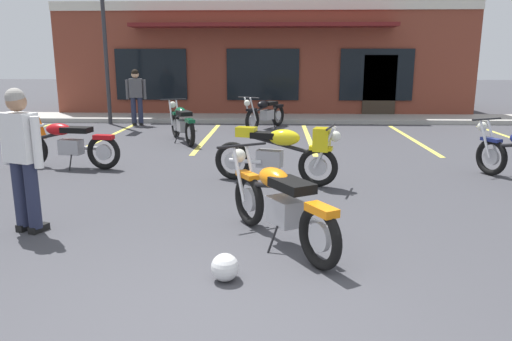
# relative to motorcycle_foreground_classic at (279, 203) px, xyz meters

# --- Properties ---
(ground_plane) EXTENTS (80.00, 80.00, 0.00)m
(ground_plane) POSITION_rel_motorcycle_foreground_classic_xyz_m (-0.51, 2.24, -0.46)
(ground_plane) COLOR #3D3D42
(sidewalk_kerb) EXTENTS (22.00, 1.80, 0.14)m
(sidewalk_kerb) POSITION_rel_motorcycle_foreground_classic_xyz_m (-0.51, 10.87, -0.39)
(sidewalk_kerb) COLOR #A8A59E
(sidewalk_kerb) RESTS_ON ground_plane
(brick_storefront_building) EXTENTS (14.25, 7.29, 3.83)m
(brick_storefront_building) POSITION_rel_motorcycle_foreground_classic_xyz_m (-0.51, 14.84, 1.46)
(brick_storefront_building) COLOR brown
(brick_storefront_building) RESTS_ON ground_plane
(painted_stall_lines) EXTENTS (13.11, 4.80, 0.01)m
(painted_stall_lines) POSITION_rel_motorcycle_foreground_classic_xyz_m (-0.51, 7.27, -0.46)
(painted_stall_lines) COLOR #DBCC4C
(painted_stall_lines) RESTS_ON ground_plane
(motorcycle_foreground_classic) EXTENTS (1.34, 1.87, 0.98)m
(motorcycle_foreground_classic) POSITION_rel_motorcycle_foreground_classic_xyz_m (0.00, 0.00, 0.00)
(motorcycle_foreground_classic) COLOR black
(motorcycle_foreground_classic) RESTS_ON ground_plane
(motorcycle_red_sportbike) EXTENTS (2.06, 0.92, 0.98)m
(motorcycle_red_sportbike) POSITION_rel_motorcycle_foreground_classic_xyz_m (0.04, 2.64, 0.07)
(motorcycle_red_sportbike) COLOR black
(motorcycle_red_sportbike) RESTS_ON ground_plane
(motorcycle_black_cruiser) EXTENTS (1.29, 1.90, 0.98)m
(motorcycle_black_cruiser) POSITION_rel_motorcycle_foreground_classic_xyz_m (-0.36, 8.87, 0.00)
(motorcycle_black_cruiser) COLOR black
(motorcycle_black_cruiser) RESTS_ON ground_plane
(motorcycle_silver_naked) EXTENTS (1.16, 1.97, 0.98)m
(motorcycle_silver_naked) POSITION_rel_motorcycle_foreground_classic_xyz_m (-2.33, 6.62, 0.00)
(motorcycle_silver_naked) COLOR black
(motorcycle_silver_naked) RESTS_ON ground_plane
(motorcycle_blue_standard) EXTENTS (2.10, 0.72, 0.98)m
(motorcycle_blue_standard) POSITION_rel_motorcycle_foreground_classic_xyz_m (-3.92, 3.63, 0.00)
(motorcycle_blue_standard) COLOR black
(motorcycle_blue_standard) RESTS_ON ground_plane
(person_in_black_shirt) EXTENTS (0.61, 0.32, 1.68)m
(person_in_black_shirt) POSITION_rel_motorcycle_foreground_classic_xyz_m (-4.25, 9.50, 0.49)
(person_in_black_shirt) COLOR black
(person_in_black_shirt) RESTS_ON ground_plane
(person_in_shorts_foreground) EXTENTS (0.60, 0.38, 1.68)m
(person_in_shorts_foreground) POSITION_rel_motorcycle_foreground_classic_xyz_m (-2.93, 0.26, 0.49)
(person_in_shorts_foreground) COLOR black
(person_in_shorts_foreground) RESTS_ON ground_plane
(helmet_on_pavement) EXTENTS (0.26, 0.26, 0.26)m
(helmet_on_pavement) POSITION_rel_motorcycle_foreground_classic_xyz_m (-0.50, -0.94, -0.33)
(helmet_on_pavement) COLOR silver
(helmet_on_pavement) RESTS_ON ground_plane
(traffic_cone) EXTENTS (0.34, 0.34, 0.53)m
(traffic_cone) POSITION_rel_motorcycle_foreground_classic_xyz_m (-6.08, 7.07, -0.20)
(traffic_cone) COLOR orange
(traffic_cone) RESTS_ON ground_plane
(parking_lot_lamp_post) EXTENTS (0.24, 0.76, 4.68)m
(parking_lot_lamp_post) POSITION_rel_motorcycle_foreground_classic_xyz_m (-5.19, 9.66, 2.59)
(parking_lot_lamp_post) COLOR #2D2D33
(parking_lot_lamp_post) RESTS_ON ground_plane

